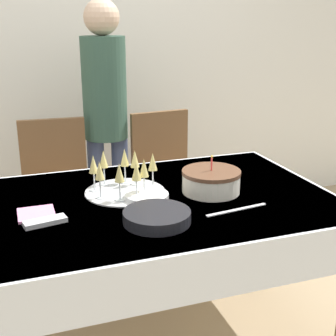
# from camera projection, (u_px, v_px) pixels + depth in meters

# --- Properties ---
(wall_back) EXTENTS (8.00, 0.05, 2.70)m
(wall_back) POSITION_uv_depth(u_px,v_px,m) (86.00, 47.00, 3.42)
(wall_back) COLOR silver
(wall_back) RESTS_ON ground_plane
(dining_table) EXTENTS (1.64, 1.08, 0.77)m
(dining_table) POSITION_uv_depth(u_px,v_px,m) (155.00, 219.00, 2.17)
(dining_table) COLOR white
(dining_table) RESTS_ON ground_plane
(dining_chair_far_left) EXTENTS (0.44, 0.44, 0.97)m
(dining_chair_far_left) POSITION_uv_depth(u_px,v_px,m) (57.00, 192.00, 2.87)
(dining_chair_far_left) COLOR brown
(dining_chair_far_left) RESTS_ON ground_plane
(dining_chair_far_right) EXTENTS (0.46, 0.46, 0.97)m
(dining_chair_far_right) POSITION_uv_depth(u_px,v_px,m) (166.00, 179.00, 3.09)
(dining_chair_far_right) COLOR brown
(dining_chair_far_right) RESTS_ON ground_plane
(birthday_cake) EXTENTS (0.28, 0.28, 0.18)m
(birthday_cake) POSITION_uv_depth(u_px,v_px,m) (211.00, 181.00, 2.20)
(birthday_cake) COLOR silver
(birthday_cake) RESTS_ON dining_table
(champagne_tray) EXTENTS (0.38, 0.38, 0.18)m
(champagne_tray) POSITION_uv_depth(u_px,v_px,m) (124.00, 175.00, 2.19)
(champagne_tray) COLOR silver
(champagne_tray) RESTS_ON dining_table
(plate_stack_main) EXTENTS (0.28, 0.28, 0.05)m
(plate_stack_main) POSITION_uv_depth(u_px,v_px,m) (157.00, 217.00, 1.88)
(plate_stack_main) COLOR black
(plate_stack_main) RESTS_ON dining_table
(plate_stack_dessert) EXTENTS (0.20, 0.20, 0.03)m
(plate_stack_dessert) POSITION_uv_depth(u_px,v_px,m) (147.00, 197.00, 2.12)
(plate_stack_dessert) COLOR white
(plate_stack_dessert) RESTS_ON dining_table
(cake_knife) EXTENTS (0.30, 0.06, 0.00)m
(cake_knife) POSITION_uv_depth(u_px,v_px,m) (237.00, 210.00, 2.01)
(cake_knife) COLOR silver
(cake_knife) RESTS_ON dining_table
(fork_pile) EXTENTS (0.18, 0.09, 0.02)m
(fork_pile) POSITION_uv_depth(u_px,v_px,m) (45.00, 222.00, 1.87)
(fork_pile) COLOR silver
(fork_pile) RESTS_ON dining_table
(napkin_pile) EXTENTS (0.15, 0.15, 0.01)m
(napkin_pile) POSITION_uv_depth(u_px,v_px,m) (36.00, 214.00, 1.96)
(napkin_pile) COLOR pink
(napkin_pile) RESTS_ON dining_table
(person_standing) EXTENTS (0.28, 0.28, 1.67)m
(person_standing) POSITION_uv_depth(u_px,v_px,m) (106.00, 107.00, 2.99)
(person_standing) COLOR #3F4C72
(person_standing) RESTS_ON ground_plane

